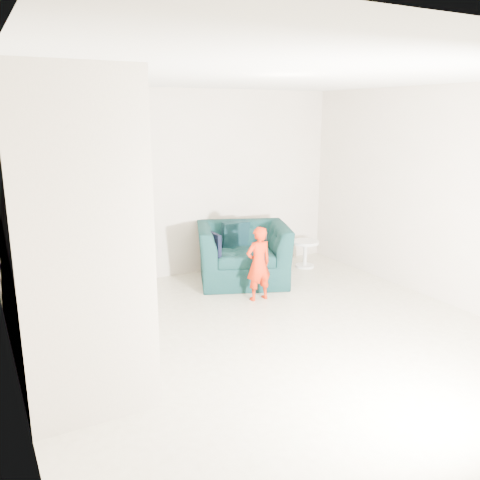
# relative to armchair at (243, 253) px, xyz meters

# --- Properties ---
(floor) EXTENTS (5.50, 5.50, 0.00)m
(floor) POSITION_rel_armchair_xyz_m (-0.65, -2.03, -0.41)
(floor) COLOR tan
(floor) RESTS_ON ground
(ceiling) EXTENTS (5.50, 5.50, 0.00)m
(ceiling) POSITION_rel_armchair_xyz_m (-0.65, -2.03, 2.29)
(ceiling) COLOR silver
(ceiling) RESTS_ON back_wall
(back_wall) EXTENTS (5.00, 0.00, 5.00)m
(back_wall) POSITION_rel_armchair_xyz_m (-0.65, 0.72, 0.94)
(back_wall) COLOR #B6A994
(back_wall) RESTS_ON floor
(left_wall) EXTENTS (0.00, 5.50, 5.50)m
(left_wall) POSITION_rel_armchair_xyz_m (-3.15, -2.03, 0.94)
(left_wall) COLOR #B6A994
(left_wall) RESTS_ON floor
(right_wall) EXTENTS (0.00, 5.50, 5.50)m
(right_wall) POSITION_rel_armchair_xyz_m (1.85, -2.03, 0.94)
(right_wall) COLOR #B6A994
(right_wall) RESTS_ON floor
(armchair) EXTENTS (1.59, 1.50, 0.82)m
(armchair) POSITION_rel_armchair_xyz_m (0.00, 0.00, 0.00)
(armchair) COLOR black
(armchair) RESTS_ON floor
(toddler) EXTENTS (0.36, 0.24, 0.97)m
(toddler) POSITION_rel_armchair_xyz_m (-0.19, -0.76, 0.07)
(toddler) COLOR #AF2405
(toddler) RESTS_ON floor
(side_table) EXTENTS (0.42, 0.42, 0.42)m
(side_table) POSITION_rel_armchair_xyz_m (1.19, 0.14, -0.13)
(side_table) COLOR silver
(side_table) RESTS_ON floor
(staircase) EXTENTS (1.02, 3.03, 3.62)m
(staircase) POSITION_rel_armchair_xyz_m (-2.64, -1.48, 0.54)
(staircase) COLOR #ADA089
(staircase) RESTS_ON floor
(cushion) EXTENTS (0.41, 0.20, 0.41)m
(cushion) POSITION_rel_armchair_xyz_m (-0.02, 0.21, 0.24)
(cushion) COLOR black
(cushion) RESTS_ON armchair
(throw) EXTENTS (0.05, 0.49, 0.55)m
(throw) POSITION_rel_armchair_xyz_m (-0.51, -0.06, 0.11)
(throw) COLOR black
(throw) RESTS_ON armchair
(phone) EXTENTS (0.04, 0.05, 0.10)m
(phone) POSITION_rel_armchair_xyz_m (-0.09, -0.77, 0.43)
(phone) COLOR black
(phone) RESTS_ON toddler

